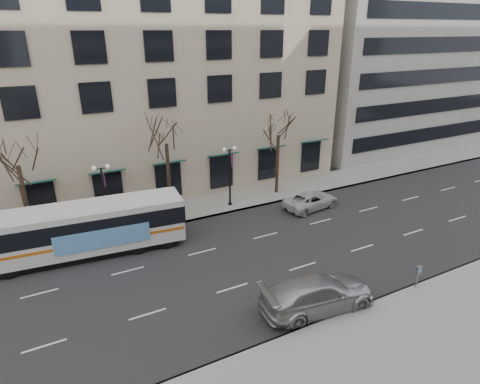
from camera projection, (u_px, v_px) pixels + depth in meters
ground at (216, 269)px, 25.22m from camera, size 160.00×160.00×0.00m
sidewalk_far at (226, 202)px, 34.72m from camera, size 80.00×4.00×0.15m
building_hotel at (100, 52)px, 37.08m from camera, size 40.00×20.00×24.00m
tree_far_left at (15, 152)px, 25.66m from camera, size 3.60×3.60×8.34m
tree_far_mid at (165, 131)px, 29.84m from camera, size 3.60×3.60×8.55m
tree_far_right at (279, 124)px, 34.28m from camera, size 3.60×3.60×8.06m
lamp_post_left at (105, 195)px, 28.72m from camera, size 1.22×0.45×5.21m
lamp_post_right at (230, 174)px, 32.98m from camera, size 1.22×0.45×5.21m
city_bus at (85, 228)px, 26.18m from camera, size 13.09×4.03×3.49m
silver_car at (318, 293)px, 21.36m from camera, size 6.61×3.21×1.85m
white_pickup at (311, 200)px, 33.55m from camera, size 5.20×2.89×1.38m
pay_station at (418, 272)px, 22.76m from camera, size 0.34×0.27×1.40m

